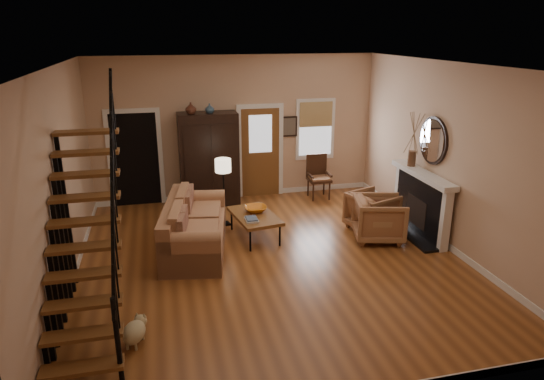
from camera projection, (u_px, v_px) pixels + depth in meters
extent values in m
plane|color=brown|center=(272.00, 260.00, 8.44)|extent=(7.00, 7.00, 0.00)
plane|color=white|center=(272.00, 65.00, 7.40)|extent=(7.00, 7.00, 0.00)
cube|color=tan|center=(237.00, 129.00, 11.15)|extent=(6.50, 0.04, 3.30)
cube|color=tan|center=(59.00, 183.00, 7.20)|extent=(0.04, 7.00, 3.30)
cube|color=tan|center=(449.00, 157.00, 8.64)|extent=(0.04, 7.00, 3.30)
cube|color=black|center=(136.00, 158.00, 10.97)|extent=(1.00, 0.36, 2.10)
cube|color=brown|center=(260.00, 153.00, 11.44)|extent=(0.90, 0.06, 2.10)
cube|color=silver|center=(315.00, 129.00, 11.57)|extent=(0.96, 0.06, 1.46)
cube|color=black|center=(422.00, 205.00, 9.41)|extent=(0.24, 1.60, 1.15)
cube|color=white|center=(423.00, 174.00, 9.20)|extent=(0.30, 1.95, 0.10)
cylinder|color=silver|center=(432.00, 141.00, 9.02)|extent=(0.05, 0.90, 0.90)
imported|color=#4C2619|center=(191.00, 108.00, 10.32)|extent=(0.24, 0.24, 0.25)
imported|color=#334C60|center=(210.00, 108.00, 10.42)|extent=(0.20, 0.20, 0.21)
imported|color=orange|center=(256.00, 209.00, 9.34)|extent=(0.43, 0.43, 0.10)
imported|color=brown|center=(379.00, 219.00, 9.16)|extent=(1.11, 1.09, 0.83)
imported|color=brown|center=(372.00, 211.00, 9.64)|extent=(1.07, 1.06, 0.77)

